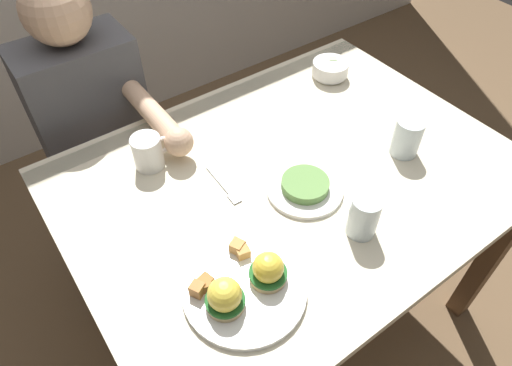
{
  "coord_description": "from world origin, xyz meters",
  "views": [
    {
      "loc": [
        -0.58,
        -0.64,
        1.62
      ],
      "look_at": [
        -0.12,
        0.0,
        0.78
      ],
      "focal_mm": 31.85,
      "sensor_mm": 36.0,
      "label": 1
    }
  ],
  "objects_px": {
    "dining_table": "(291,199)",
    "fork": "(225,187)",
    "coffee_mug": "(148,151)",
    "eggs_benedict_plate": "(244,286)",
    "side_plate": "(305,187)",
    "fruit_bowl": "(330,69)",
    "water_glass_near": "(363,218)",
    "diner_person": "(98,129)",
    "water_glass_far": "(406,139)"
  },
  "relations": [
    {
      "from": "eggs_benedict_plate",
      "to": "coffee_mug",
      "type": "xyz_separation_m",
      "value": [
        0.02,
        0.47,
        0.02
      ]
    },
    {
      "from": "water_glass_far",
      "to": "diner_person",
      "type": "xyz_separation_m",
      "value": [
        -0.64,
        0.71,
        -0.14
      ]
    },
    {
      "from": "dining_table",
      "to": "coffee_mug",
      "type": "relative_size",
      "value": 10.77
    },
    {
      "from": "diner_person",
      "to": "water_glass_far",
      "type": "bearing_deg",
      "value": -48.25
    },
    {
      "from": "fork",
      "to": "water_glass_far",
      "type": "xyz_separation_m",
      "value": [
        0.48,
        -0.18,
        0.05
      ]
    },
    {
      "from": "fruit_bowl",
      "to": "coffee_mug",
      "type": "xyz_separation_m",
      "value": [
        -0.69,
        -0.03,
        0.02
      ]
    },
    {
      "from": "coffee_mug",
      "to": "fruit_bowl",
      "type": "bearing_deg",
      "value": 2.65
    },
    {
      "from": "coffee_mug",
      "to": "water_glass_near",
      "type": "height_order",
      "value": "water_glass_near"
    },
    {
      "from": "water_glass_far",
      "to": "diner_person",
      "type": "height_order",
      "value": "diner_person"
    },
    {
      "from": "dining_table",
      "to": "water_glass_far",
      "type": "height_order",
      "value": "water_glass_far"
    },
    {
      "from": "coffee_mug",
      "to": "diner_person",
      "type": "bearing_deg",
      "value": 95.99
    },
    {
      "from": "water_glass_near",
      "to": "side_plate",
      "type": "relative_size",
      "value": 0.56
    },
    {
      "from": "diner_person",
      "to": "side_plate",
      "type": "bearing_deg",
      "value": -64.57
    },
    {
      "from": "dining_table",
      "to": "diner_person",
      "type": "relative_size",
      "value": 1.05
    },
    {
      "from": "eggs_benedict_plate",
      "to": "side_plate",
      "type": "bearing_deg",
      "value": 27.14
    },
    {
      "from": "water_glass_far",
      "to": "water_glass_near",
      "type": "bearing_deg",
      "value": -156.21
    },
    {
      "from": "fruit_bowl",
      "to": "water_glass_near",
      "type": "bearing_deg",
      "value": -125.58
    },
    {
      "from": "water_glass_near",
      "to": "eggs_benedict_plate",
      "type": "bearing_deg",
      "value": 175.34
    },
    {
      "from": "water_glass_far",
      "to": "dining_table",
      "type": "bearing_deg",
      "value": 159.63
    },
    {
      "from": "diner_person",
      "to": "fork",
      "type": "bearing_deg",
      "value": -73.95
    },
    {
      "from": "fruit_bowl",
      "to": "water_glass_near",
      "type": "relative_size",
      "value": 1.07
    },
    {
      "from": "fruit_bowl",
      "to": "side_plate",
      "type": "height_order",
      "value": "fruit_bowl"
    },
    {
      "from": "fruit_bowl",
      "to": "fork",
      "type": "height_order",
      "value": "fruit_bowl"
    },
    {
      "from": "coffee_mug",
      "to": "fork",
      "type": "distance_m",
      "value": 0.23
    },
    {
      "from": "dining_table",
      "to": "water_glass_near",
      "type": "distance_m",
      "value": 0.29
    },
    {
      "from": "coffee_mug",
      "to": "diner_person",
      "type": "xyz_separation_m",
      "value": [
        -0.04,
        0.34,
        -0.14
      ]
    },
    {
      "from": "coffee_mug",
      "to": "water_glass_near",
      "type": "bearing_deg",
      "value": -58.62
    },
    {
      "from": "dining_table",
      "to": "fork",
      "type": "xyz_separation_m",
      "value": [
        -0.18,
        0.07,
        0.11
      ]
    },
    {
      "from": "dining_table",
      "to": "fork",
      "type": "height_order",
      "value": "fork"
    },
    {
      "from": "side_plate",
      "to": "eggs_benedict_plate",
      "type": "bearing_deg",
      "value": -152.86
    },
    {
      "from": "water_glass_near",
      "to": "fruit_bowl",
      "type": "bearing_deg",
      "value": 54.42
    },
    {
      "from": "eggs_benedict_plate",
      "to": "fork",
      "type": "distance_m",
      "value": 0.31
    },
    {
      "from": "dining_table",
      "to": "side_plate",
      "type": "height_order",
      "value": "side_plate"
    },
    {
      "from": "fork",
      "to": "water_glass_near",
      "type": "relative_size",
      "value": 1.39
    },
    {
      "from": "fruit_bowl",
      "to": "diner_person",
      "type": "xyz_separation_m",
      "value": [
        -0.72,
        0.31,
        -0.12
      ]
    },
    {
      "from": "fruit_bowl",
      "to": "fork",
      "type": "bearing_deg",
      "value": -158.65
    },
    {
      "from": "dining_table",
      "to": "fruit_bowl",
      "type": "relative_size",
      "value": 10.0
    },
    {
      "from": "dining_table",
      "to": "coffee_mug",
      "type": "height_order",
      "value": "coffee_mug"
    },
    {
      "from": "fork",
      "to": "side_plate",
      "type": "relative_size",
      "value": 0.78
    },
    {
      "from": "water_glass_far",
      "to": "side_plate",
      "type": "distance_m",
      "value": 0.33
    },
    {
      "from": "water_glass_near",
      "to": "water_glass_far",
      "type": "height_order",
      "value": "water_glass_near"
    },
    {
      "from": "dining_table",
      "to": "eggs_benedict_plate",
      "type": "bearing_deg",
      "value": -145.09
    },
    {
      "from": "fruit_bowl",
      "to": "diner_person",
      "type": "bearing_deg",
      "value": 156.54
    },
    {
      "from": "dining_table",
      "to": "fruit_bowl",
      "type": "xyz_separation_m",
      "value": [
        0.39,
        0.29,
        0.14
      ]
    },
    {
      "from": "eggs_benedict_plate",
      "to": "side_plate",
      "type": "distance_m",
      "value": 0.33
    },
    {
      "from": "eggs_benedict_plate",
      "to": "coffee_mug",
      "type": "bearing_deg",
      "value": 87.96
    },
    {
      "from": "fruit_bowl",
      "to": "fork",
      "type": "xyz_separation_m",
      "value": [
        -0.57,
        -0.22,
        -0.03
      ]
    },
    {
      "from": "coffee_mug",
      "to": "eggs_benedict_plate",
      "type": "bearing_deg",
      "value": -92.04
    },
    {
      "from": "dining_table",
      "to": "coffee_mug",
      "type": "xyz_separation_m",
      "value": [
        -0.3,
        0.26,
        0.16
      ]
    },
    {
      "from": "coffee_mug",
      "to": "side_plate",
      "type": "distance_m",
      "value": 0.43
    }
  ]
}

